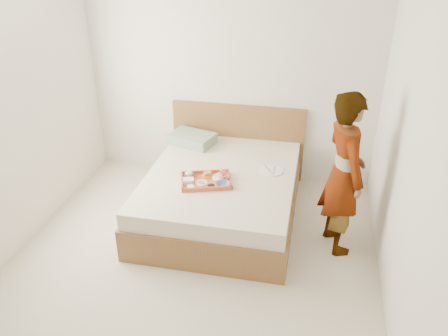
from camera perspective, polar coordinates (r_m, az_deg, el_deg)
ground at (r=4.35m, az=-4.60°, el=-12.92°), size 3.50×4.00×0.01m
wall_back at (r=5.45m, az=0.79°, el=11.59°), size 3.50×0.01×2.60m
wall_right at (r=3.57m, az=22.60°, el=0.05°), size 0.01×4.00×2.60m
bed at (r=4.95m, az=-0.33°, el=-3.34°), size 1.65×2.00×0.53m
headboard at (r=5.70m, az=1.74°, el=3.46°), size 1.65×0.06×0.95m
pillow at (r=5.48m, az=-4.05°, el=3.71°), size 0.59×0.48×0.12m
tray at (r=4.64m, az=-2.27°, el=-1.58°), size 0.60×0.51×0.05m
prawn_plate at (r=4.70m, az=-0.45°, el=-1.20°), size 0.22×0.22×0.01m
navy_bowl_big at (r=4.55m, az=-0.13°, el=-2.11°), size 0.18×0.18×0.04m
sauce_dish at (r=4.52m, az=-1.63°, el=-2.35°), size 0.09×0.09×0.03m
meat_plate at (r=4.61m, az=-2.87°, el=-1.89°), size 0.16×0.16×0.01m
bread_plate at (r=4.74m, az=-2.13°, el=-0.93°), size 0.16×0.16×0.01m
salad_bowl at (r=4.73m, az=-4.44°, el=-0.90°), size 0.14×0.14×0.04m
plastic_tub at (r=4.62m, az=-4.51°, el=-1.63°), size 0.13×0.12×0.05m
cheese_round at (r=4.52m, az=-4.22°, el=-2.42°), size 0.09×0.09×0.03m
dinner_plate at (r=4.89m, az=5.96°, el=-0.33°), size 0.31×0.31×0.01m
person at (r=4.37m, az=14.86°, el=-0.74°), size 0.58×0.69×1.62m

